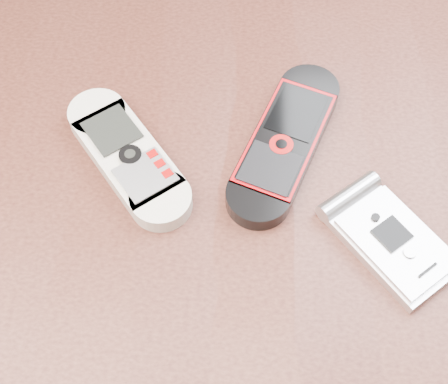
{
  "coord_description": "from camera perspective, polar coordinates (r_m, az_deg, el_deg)",
  "views": [
    {
      "loc": [
        0.01,
        -0.23,
        1.14
      ],
      "look_at": [
        0.01,
        0.0,
        0.76
      ],
      "focal_mm": 50.0,
      "sensor_mm": 36.0,
      "label": 1
    }
  ],
  "objects": [
    {
      "name": "table",
      "position": [
        0.55,
        -0.53,
        -6.32
      ],
      "size": [
        1.2,
        0.8,
        0.75
      ],
      "color": "black",
      "rests_on": "ground"
    },
    {
      "name": "nokia_white",
      "position": [
        0.47,
        -8.78,
        3.29
      ],
      "size": [
        0.12,
        0.14,
        0.02
      ],
      "primitive_type": "cube",
      "rotation": [
        0.0,
        0.0,
        0.64
      ],
      "color": "beige",
      "rests_on": "table"
    },
    {
      "name": "nokia_black_red",
      "position": [
        0.47,
        5.6,
        4.65
      ],
      "size": [
        0.1,
        0.16,
        0.02
      ],
      "primitive_type": "cube",
      "rotation": [
        0.0,
        0.0,
        -0.38
      ],
      "color": "black",
      "rests_on": "table"
    },
    {
      "name": "motorola_razr",
      "position": [
        0.44,
        15.16,
        -4.35
      ],
      "size": [
        0.1,
        0.11,
        0.02
      ],
      "primitive_type": "cube",
      "rotation": [
        0.0,
        0.0,
        0.67
      ],
      "color": "silver",
      "rests_on": "table"
    }
  ]
}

